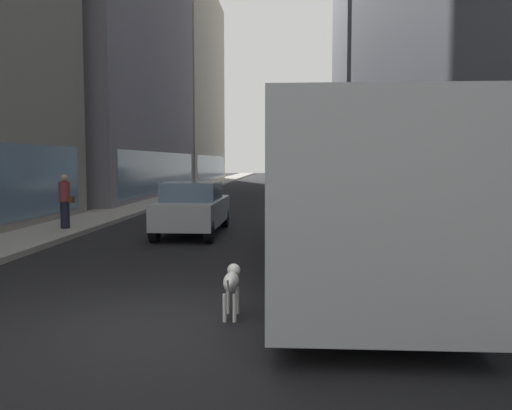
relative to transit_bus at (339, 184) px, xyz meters
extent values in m
plane|color=black|center=(-2.80, 30.97, -1.78)|extent=(120.00, 120.00, 0.00)
cube|color=#9E9991|center=(-8.50, 30.97, -1.70)|extent=(2.40, 110.00, 0.15)
cube|color=#ADA89E|center=(2.90, 30.97, -1.70)|extent=(2.40, 110.00, 0.15)
cube|color=slate|center=(-8.91, 22.56, -0.18)|extent=(0.08, 18.74, 2.40)
cube|color=#B2A893|center=(-14.70, 45.39, 8.30)|extent=(11.26, 21.16, 20.16)
cube|color=slate|center=(-9.09, 45.39, -0.18)|extent=(0.08, 19.04, 2.40)
cube|color=slate|center=(3.21, 3.06, -0.18)|extent=(0.08, 19.96, 2.40)
cube|color=slate|center=(3.68, 23.62, -0.18)|extent=(0.08, 14.98, 2.40)
cube|color=slate|center=(9.10, 40.77, 10.38)|extent=(11.33, 15.81, 24.32)
cube|color=slate|center=(3.46, 40.77, -0.18)|extent=(0.08, 14.23, 2.40)
cube|color=#999EA3|center=(0.00, -0.01, -0.10)|extent=(2.55, 11.50, 2.75)
cube|color=slate|center=(0.00, -0.01, 0.39)|extent=(2.57, 11.04, 0.90)
cube|color=black|center=(0.00, 5.69, -1.23)|extent=(2.55, 0.16, 0.44)
cylinder|color=black|center=(-1.12, 3.54, -1.28)|extent=(0.30, 1.00, 1.00)
cylinder|color=black|center=(1.13, 3.54, -1.28)|extent=(0.30, 1.00, 1.00)
cylinder|color=black|center=(-1.12, -4.16, -1.28)|extent=(0.30, 1.00, 1.00)
cylinder|color=black|center=(1.13, -4.16, -1.28)|extent=(0.30, 1.00, 1.00)
cube|color=silver|center=(-1.45, 5.14, 0.72)|extent=(0.08, 0.24, 0.40)
cube|color=black|center=(0.00, 18.62, -1.08)|extent=(1.75, 4.53, 0.75)
cube|color=slate|center=(0.00, 18.39, -0.43)|extent=(1.61, 2.04, 0.55)
cylinder|color=black|center=(-0.76, 20.47, -1.46)|extent=(0.22, 0.64, 0.64)
cylinder|color=black|center=(0.76, 20.47, -1.46)|extent=(0.22, 0.64, 0.64)
cylinder|color=black|center=(-0.76, 16.77, -1.46)|extent=(0.22, 0.64, 0.64)
cylinder|color=black|center=(0.76, 16.77, -1.46)|extent=(0.22, 0.64, 0.64)
cube|color=slate|center=(0.00, 41.76, -1.08)|extent=(1.76, 4.06, 0.75)
cube|color=slate|center=(0.00, 41.56, -0.43)|extent=(1.62, 1.83, 0.55)
cylinder|color=black|center=(-0.77, 43.38, -1.46)|extent=(0.22, 0.64, 0.64)
cylinder|color=black|center=(0.77, 43.38, -1.46)|extent=(0.22, 0.64, 0.64)
cylinder|color=black|center=(-0.77, 40.15, -1.46)|extent=(0.22, 0.64, 0.64)
cylinder|color=black|center=(0.77, 40.15, -1.46)|extent=(0.22, 0.64, 0.64)
cube|color=#B7BABF|center=(-4.00, 5.34, -1.08)|extent=(1.74, 4.58, 0.75)
cube|color=slate|center=(-4.00, 5.11, -0.43)|extent=(1.60, 2.06, 0.55)
cylinder|color=black|center=(-4.76, 7.22, -1.46)|extent=(0.22, 0.64, 0.64)
cylinder|color=black|center=(-3.24, 7.22, -1.46)|extent=(0.22, 0.64, 0.64)
cylinder|color=black|center=(-4.76, 3.47, -1.46)|extent=(0.22, 0.64, 0.64)
cylinder|color=black|center=(-3.24, 3.47, -1.46)|extent=(0.22, 0.64, 0.64)
cube|color=yellow|center=(-1.60, 33.61, -1.08)|extent=(1.76, 4.16, 0.75)
cube|color=slate|center=(-1.60, 33.40, -0.43)|extent=(1.62, 1.87, 0.55)
cylinder|color=black|center=(-2.37, 35.27, -1.46)|extent=(0.22, 0.64, 0.64)
cylinder|color=black|center=(-0.83, 35.27, -1.46)|extent=(0.22, 0.64, 0.64)
cylinder|color=black|center=(-2.37, 31.94, -1.46)|extent=(0.22, 0.64, 0.64)
cylinder|color=black|center=(-0.83, 31.94, -1.46)|extent=(0.22, 0.64, 0.64)
ellipsoid|color=white|center=(-1.86, -3.66, -1.25)|extent=(0.22, 0.60, 0.26)
sphere|color=white|center=(-1.86, -3.28, -1.16)|extent=(0.20, 0.20, 0.20)
sphere|color=black|center=(-1.92, -3.26, -1.14)|extent=(0.07, 0.07, 0.07)
sphere|color=black|center=(-1.80, -3.26, -1.14)|extent=(0.07, 0.07, 0.07)
cylinder|color=white|center=(-1.86, -4.06, -1.20)|extent=(0.03, 0.16, 0.19)
cylinder|color=white|center=(-1.93, -3.45, -1.58)|extent=(0.06, 0.06, 0.40)
cylinder|color=white|center=(-1.79, -3.45, -1.58)|extent=(0.06, 0.06, 0.40)
cylinder|color=white|center=(-1.93, -3.87, -1.58)|extent=(0.06, 0.06, 0.40)
cylinder|color=white|center=(-1.79, -3.87, -1.58)|extent=(0.06, 0.06, 0.40)
sphere|color=black|center=(-1.81, -3.56, -1.21)|extent=(0.04, 0.04, 0.04)
sphere|color=black|center=(-1.92, -3.74, -1.23)|extent=(0.04, 0.04, 0.04)
sphere|color=black|center=(-1.84, -3.84, -1.19)|extent=(0.04, 0.04, 0.04)
cylinder|color=#1E1E2D|center=(-8.06, 5.29, -1.20)|extent=(0.28, 0.28, 0.85)
cylinder|color=maroon|center=(-8.06, 5.29, -0.47)|extent=(0.34, 0.34, 0.62)
sphere|color=tan|center=(-8.06, 5.29, -0.05)|extent=(0.22, 0.22, 0.22)
cube|color=#59331E|center=(-7.84, 5.29, -0.73)|extent=(0.12, 0.24, 0.20)
camera|label=1|loc=(-1.02, -11.37, 0.48)|focal=38.39mm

